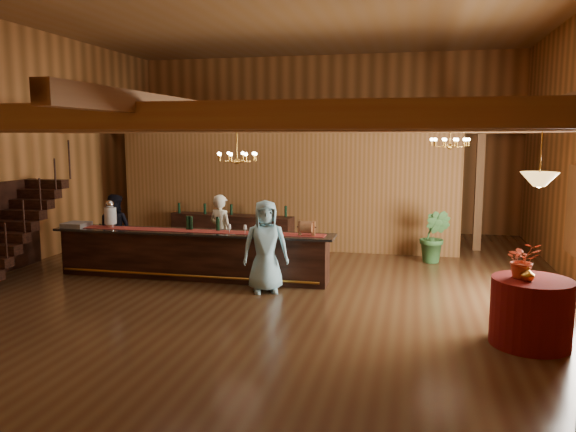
% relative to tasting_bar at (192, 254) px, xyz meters
% --- Properties ---
extents(floor, '(14.00, 14.00, 0.00)m').
position_rel_tasting_bar_xyz_m(floor, '(1.70, -0.06, -0.51)').
color(floor, '#4B311B').
rests_on(floor, ground).
extents(ceiling, '(14.00, 14.00, 0.00)m').
position_rel_tasting_bar_xyz_m(ceiling, '(1.70, -0.06, 4.99)').
color(ceiling, brown).
rests_on(ceiling, wall_back).
extents(wall_back, '(12.00, 0.10, 5.50)m').
position_rel_tasting_bar_xyz_m(wall_back, '(1.70, 6.94, 2.24)').
color(wall_back, '#A46432').
rests_on(wall_back, floor).
extents(wall_front, '(12.00, 0.10, 5.50)m').
position_rel_tasting_bar_xyz_m(wall_front, '(1.70, -7.06, 2.24)').
color(wall_front, '#A46432').
rests_on(wall_front, floor).
extents(wall_left, '(0.10, 14.00, 5.50)m').
position_rel_tasting_bar_xyz_m(wall_left, '(-4.30, -0.06, 2.24)').
color(wall_left, '#A46432').
rests_on(wall_left, floor).
extents(beam_grid, '(11.90, 13.90, 0.39)m').
position_rel_tasting_bar_xyz_m(beam_grid, '(1.70, 0.45, 2.73)').
color(beam_grid, olive).
rests_on(beam_grid, wall_left).
extents(support_posts, '(9.20, 10.20, 3.20)m').
position_rel_tasting_bar_xyz_m(support_posts, '(1.70, -0.56, 1.09)').
color(support_posts, olive).
rests_on(support_posts, floor).
extents(partition_wall, '(9.00, 0.18, 3.10)m').
position_rel_tasting_bar_xyz_m(partition_wall, '(1.20, 3.44, 1.04)').
color(partition_wall, brown).
rests_on(partition_wall, floor).
extents(window_right_back, '(0.12, 1.05, 1.75)m').
position_rel_tasting_bar_xyz_m(window_right_back, '(7.65, 0.94, 1.04)').
color(window_right_back, white).
rests_on(window_right_back, wall_right).
extents(staircase, '(1.00, 2.80, 2.00)m').
position_rel_tasting_bar_xyz_m(staircase, '(-3.75, -0.80, 0.49)').
color(staircase, '#3F1E14').
rests_on(staircase, floor).
extents(backroom_boxes, '(4.10, 0.60, 1.10)m').
position_rel_tasting_bar_xyz_m(backroom_boxes, '(1.41, 5.44, 0.01)').
color(backroom_boxes, '#3F1E14').
rests_on(backroom_boxes, floor).
extents(tasting_bar, '(6.08, 0.81, 1.02)m').
position_rel_tasting_bar_xyz_m(tasting_bar, '(0.00, 0.00, 0.00)').
color(tasting_bar, '#3F1E14').
rests_on(tasting_bar, floor).
extents(beverage_dispenser, '(0.26, 0.26, 0.60)m').
position_rel_tasting_bar_xyz_m(beverage_dispenser, '(-1.90, 0.04, 0.79)').
color(beverage_dispenser, silver).
rests_on(beverage_dispenser, tasting_bar).
extents(glass_rack_tray, '(0.50, 0.50, 0.10)m').
position_rel_tasting_bar_xyz_m(glass_rack_tray, '(-2.68, -0.06, 0.55)').
color(glass_rack_tray, gray).
rests_on(glass_rack_tray, tasting_bar).
extents(raffle_drum, '(0.34, 0.24, 0.30)m').
position_rel_tasting_bar_xyz_m(raffle_drum, '(2.47, -0.04, 0.67)').
color(raffle_drum, '#9F6942').
rests_on(raffle_drum, tasting_bar).
extents(bar_bottle_0, '(0.07, 0.07, 0.30)m').
position_rel_tasting_bar_xyz_m(bar_bottle_0, '(-0.13, 0.12, 0.65)').
color(bar_bottle_0, black).
rests_on(bar_bottle_0, tasting_bar).
extents(bar_bottle_1, '(0.07, 0.07, 0.30)m').
position_rel_tasting_bar_xyz_m(bar_bottle_1, '(-0.05, 0.12, 0.65)').
color(bar_bottle_1, black).
rests_on(bar_bottle_1, tasting_bar).
extents(bar_bottle_2, '(0.07, 0.07, 0.30)m').
position_rel_tasting_bar_xyz_m(bar_bottle_2, '(0.54, 0.12, 0.65)').
color(bar_bottle_2, black).
rests_on(bar_bottle_2, tasting_bar).
extents(bar_bottle_3, '(0.07, 0.07, 0.30)m').
position_rel_tasting_bar_xyz_m(bar_bottle_3, '(0.55, 0.12, 0.65)').
color(bar_bottle_3, black).
rests_on(bar_bottle_3, tasting_bar).
extents(backbar_shelf, '(3.38, 0.91, 0.94)m').
position_rel_tasting_bar_xyz_m(backbar_shelf, '(-0.13, 3.01, -0.04)').
color(backbar_shelf, '#3F1E14').
rests_on(backbar_shelf, floor).
extents(round_table, '(1.13, 1.13, 0.97)m').
position_rel_tasting_bar_xyz_m(round_table, '(6.24, -2.54, -0.03)').
color(round_table, '#640C10').
rests_on(round_table, floor).
extents(chandelier_left, '(0.80, 0.80, 0.77)m').
position_rel_tasting_bar_xyz_m(chandelier_left, '(1.07, -0.15, 2.08)').
color(chandelier_left, '#C48A2F').
rests_on(chandelier_left, beam_grid).
extents(chandelier_right, '(0.80, 0.80, 0.49)m').
position_rel_tasting_bar_xyz_m(chandelier_right, '(5.26, 1.56, 2.35)').
color(chandelier_right, '#C48A2F').
rests_on(chandelier_right, beam_grid).
extents(pendant_lamp, '(0.52, 0.52, 0.90)m').
position_rel_tasting_bar_xyz_m(pendant_lamp, '(6.24, -2.54, 1.89)').
color(pendant_lamp, '#C48A2F').
rests_on(pendant_lamp, beam_grid).
extents(bartender, '(0.73, 0.62, 1.71)m').
position_rel_tasting_bar_xyz_m(bartender, '(0.35, 0.87, 0.34)').
color(bartender, white).
rests_on(bartender, floor).
extents(staff_second, '(0.81, 0.64, 1.67)m').
position_rel_tasting_bar_xyz_m(staff_second, '(-2.21, 0.73, 0.32)').
color(staff_second, black).
rests_on(staff_second, floor).
extents(guest, '(1.01, 0.83, 1.79)m').
position_rel_tasting_bar_xyz_m(guest, '(1.79, -0.68, 0.38)').
color(guest, '#8AC4D5').
rests_on(guest, floor).
extents(floor_plant, '(0.85, 0.77, 1.28)m').
position_rel_tasting_bar_xyz_m(floor_plant, '(5.05, 2.62, 0.13)').
color(floor_plant, '#2C5727').
rests_on(floor_plant, floor).
extents(table_flowers, '(0.54, 0.48, 0.53)m').
position_rel_tasting_bar_xyz_m(table_flowers, '(6.10, -2.49, 0.72)').
color(table_flowers, '#C94B27').
rests_on(table_flowers, round_table).
extents(table_vase, '(0.19, 0.19, 0.31)m').
position_rel_tasting_bar_xyz_m(table_vase, '(6.14, -2.67, 0.62)').
color(table_vase, '#C48A2F').
rests_on(table_vase, round_table).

